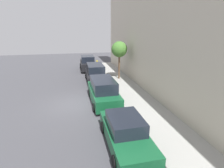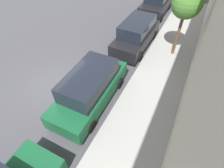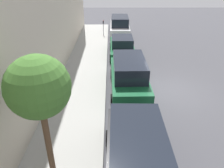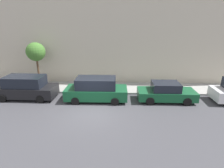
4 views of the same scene
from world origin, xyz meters
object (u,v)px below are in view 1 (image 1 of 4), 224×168
parked_sedan_second (125,132)px  parked_suv_fifth (88,63)px  parked_minivan_third (103,91)px  fire_hydrant (97,62)px  parked_minivan_fourth (96,73)px  street_tree (119,50)px

parked_sedan_second → parked_suv_fifth: (-0.22, 17.38, 0.21)m
parked_sedan_second → parked_suv_fifth: bearing=90.7°
parked_minivan_third → fire_hydrant: bearing=83.7°
parked_minivan_fourth → fire_hydrant: parked_minivan_fourth is taller
parked_minivan_third → parked_sedan_second: bearing=-88.8°
parked_minivan_third → fire_hydrant: size_ratio=7.14×
parked_sedan_second → parked_minivan_fourth: bearing=89.6°
parked_suv_fifth → fire_hydrant: size_ratio=7.02×
parked_minivan_third → street_tree: 7.02m
parked_suv_fifth → street_tree: bearing=-63.3°
fire_hydrant → street_tree: bearing=-82.0°
parked_minivan_fourth → street_tree: 3.66m
parked_suv_fifth → street_tree: 7.07m
parked_minivan_third → street_tree: (2.87, 5.90, 2.49)m
parked_suv_fifth → fire_hydrant: 3.46m
parked_sedan_second → fire_hydrant: (1.52, 20.34, -0.23)m
parked_minivan_fourth → fire_hydrant: bearing=80.8°
street_tree → parked_suv_fifth: bearing=116.7°
street_tree → parked_minivan_fourth: bearing=-179.2°
parked_suv_fifth → street_tree: (2.98, -5.91, 2.48)m
street_tree → parked_minivan_third: bearing=-115.9°
parked_sedan_second → parked_suv_fifth: size_ratio=0.93×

